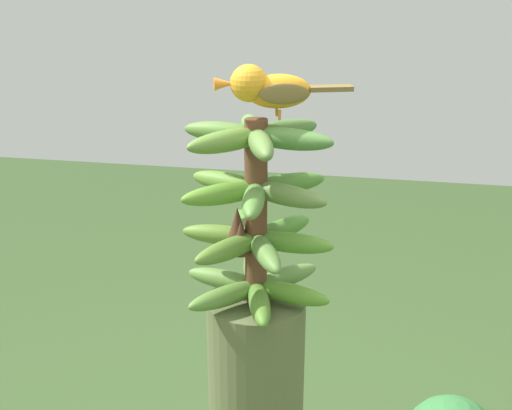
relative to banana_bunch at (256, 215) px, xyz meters
The scene contains 2 objects.
banana_bunch is the anchor object (origin of this frame).
perched_bird 0.22m from the banana_bunch, 27.92° to the left, with size 0.23×0.10×0.09m.
Camera 1 is at (0.20, -1.05, 1.57)m, focal length 45.82 mm.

